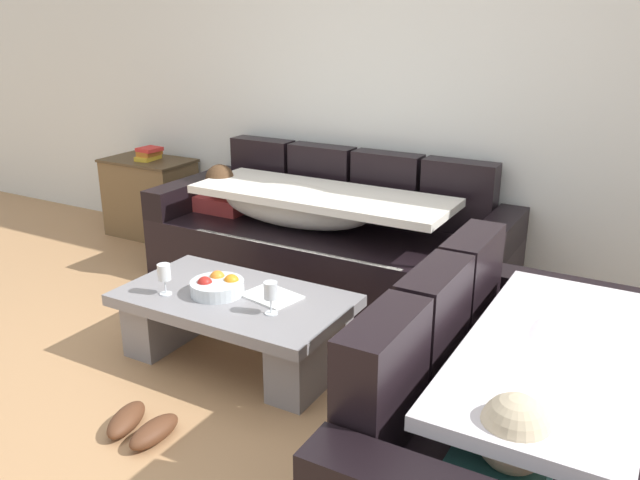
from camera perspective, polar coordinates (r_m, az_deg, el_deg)
ground_plane at (r=3.17m, az=-10.28°, el=-14.91°), size 14.00×14.00×0.00m
back_wall at (r=4.49m, az=6.81°, el=13.85°), size 9.00×0.10×2.70m
couch_along_wall at (r=4.36m, az=0.31°, el=0.08°), size 2.38×0.92×0.88m
couch_near_window at (r=2.59m, az=17.13°, el=-15.33°), size 0.92×1.73×0.88m
coffee_table at (r=3.48m, az=-7.41°, el=-6.91°), size 1.20×0.68×0.38m
fruit_bowl at (r=3.44m, az=-8.95°, el=-4.00°), size 0.28×0.28×0.10m
wine_glass_near_left at (r=3.45m, az=-13.45°, el=-2.86°), size 0.07×0.07×0.17m
wine_glass_near_right at (r=3.15m, az=-4.34°, el=-4.55°), size 0.07×0.07×0.17m
open_magazine at (r=3.38m, az=-4.25°, el=-4.90°), size 0.32×0.26×0.01m
side_cabinet at (r=5.57m, az=-14.57°, el=3.62°), size 0.72×0.44×0.64m
book_stack_on_cabinet at (r=5.46m, az=-14.72°, el=7.31°), size 0.18×0.21×0.10m
pair_of_shoes at (r=3.09m, az=-15.44°, el=-15.35°), size 0.33×0.29×0.09m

